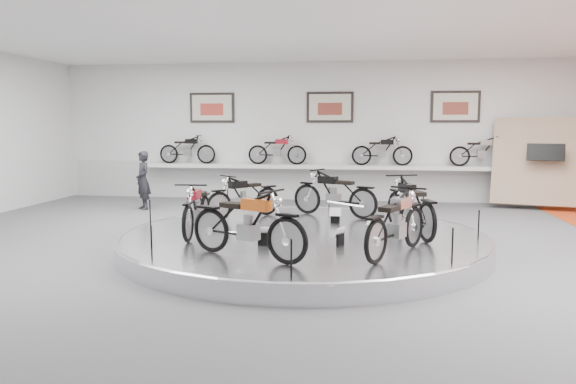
# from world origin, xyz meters

# --- Properties ---
(floor) EXTENTS (16.00, 16.00, 0.00)m
(floor) POSITION_xyz_m (0.00, 0.00, 0.00)
(floor) COLOR #575759
(floor) RESTS_ON ground
(ceiling) EXTENTS (16.00, 16.00, 0.00)m
(ceiling) POSITION_xyz_m (0.00, 0.00, 4.00)
(ceiling) COLOR white
(ceiling) RESTS_ON wall_back
(wall_back) EXTENTS (16.00, 0.00, 16.00)m
(wall_back) POSITION_xyz_m (0.00, 7.00, 2.00)
(wall_back) COLOR silver
(wall_back) RESTS_ON floor
(wall_front) EXTENTS (16.00, 0.00, 16.00)m
(wall_front) POSITION_xyz_m (0.00, -7.00, 2.00)
(wall_front) COLOR silver
(wall_front) RESTS_ON floor
(dado_band) EXTENTS (15.68, 0.04, 1.10)m
(dado_band) POSITION_xyz_m (0.00, 6.98, 0.55)
(dado_band) COLOR #BCBCBA
(dado_band) RESTS_ON floor
(display_platform) EXTENTS (6.40, 6.40, 0.30)m
(display_platform) POSITION_xyz_m (0.00, 0.30, 0.15)
(display_platform) COLOR silver
(display_platform) RESTS_ON floor
(platform_rim) EXTENTS (6.40, 6.40, 0.10)m
(platform_rim) POSITION_xyz_m (0.00, 0.30, 0.27)
(platform_rim) COLOR #B2B2BA
(platform_rim) RESTS_ON display_platform
(shelf) EXTENTS (11.00, 0.55, 0.10)m
(shelf) POSITION_xyz_m (0.00, 6.70, 1.00)
(shelf) COLOR silver
(shelf) RESTS_ON wall_back
(poster_left) EXTENTS (1.35, 0.06, 0.88)m
(poster_left) POSITION_xyz_m (-3.50, 6.96, 2.70)
(poster_left) COLOR beige
(poster_left) RESTS_ON wall_back
(poster_center) EXTENTS (1.35, 0.06, 0.88)m
(poster_center) POSITION_xyz_m (0.00, 6.96, 2.70)
(poster_center) COLOR beige
(poster_center) RESTS_ON wall_back
(poster_right) EXTENTS (1.35, 0.06, 0.88)m
(poster_right) POSITION_xyz_m (3.50, 6.96, 2.70)
(poster_right) COLOR beige
(poster_right) RESTS_ON wall_back
(display_panel) EXTENTS (2.56, 1.52, 2.30)m
(display_panel) POSITION_xyz_m (5.60, 6.10, 1.25)
(display_panel) COLOR tan
(display_panel) RESTS_ON floor
(shelf_bike_a) EXTENTS (1.22, 0.43, 0.73)m
(shelf_bike_a) POSITION_xyz_m (-4.20, 6.70, 1.42)
(shelf_bike_a) COLOR black
(shelf_bike_a) RESTS_ON shelf
(shelf_bike_b) EXTENTS (1.22, 0.43, 0.73)m
(shelf_bike_b) POSITION_xyz_m (-1.50, 6.70, 1.42)
(shelf_bike_b) COLOR maroon
(shelf_bike_b) RESTS_ON shelf
(shelf_bike_c) EXTENTS (1.22, 0.43, 0.73)m
(shelf_bike_c) POSITION_xyz_m (1.50, 6.70, 1.42)
(shelf_bike_c) COLOR black
(shelf_bike_c) RESTS_ON shelf
(shelf_bike_d) EXTENTS (1.22, 0.43, 0.73)m
(shelf_bike_d) POSITION_xyz_m (4.20, 6.70, 1.42)
(shelf_bike_d) COLOR silver
(shelf_bike_d) RESTS_ON shelf
(bike_a) EXTENTS (1.14, 1.83, 1.02)m
(bike_a) POSITION_xyz_m (1.85, 0.43, 0.81)
(bike_a) COLOR black
(bike_a) RESTS_ON display_platform
(bike_b) EXTENTS (1.75, 1.24, 0.97)m
(bike_b) POSITION_xyz_m (0.43, 2.18, 0.79)
(bike_b) COLOR black
(bike_b) RESTS_ON display_platform
(bike_c) EXTENTS (1.42, 1.52, 0.91)m
(bike_c) POSITION_xyz_m (-1.37, 1.69, 0.75)
(bike_c) COLOR black
(bike_c) RESTS_ON display_platform
(bike_d) EXTENTS (0.67, 1.62, 0.93)m
(bike_d) POSITION_xyz_m (-1.80, -0.11, 0.77)
(bike_d) COLOR maroon
(bike_d) RESTS_ON display_platform
(bike_e) EXTENTS (1.81, 1.29, 1.01)m
(bike_e) POSITION_xyz_m (-0.57, -1.67, 0.81)
(bike_e) COLOR #BE5016
(bike_e) RESTS_ON display_platform
(bike_f) EXTENTS (1.27, 1.74, 0.97)m
(bike_f) POSITION_xyz_m (1.54, -1.18, 0.79)
(bike_f) COLOR silver
(bike_f) RESTS_ON display_platform
(visitor) EXTENTS (0.64, 0.66, 1.52)m
(visitor) POSITION_xyz_m (-4.67, 4.47, 0.76)
(visitor) COLOR black
(visitor) RESTS_ON floor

